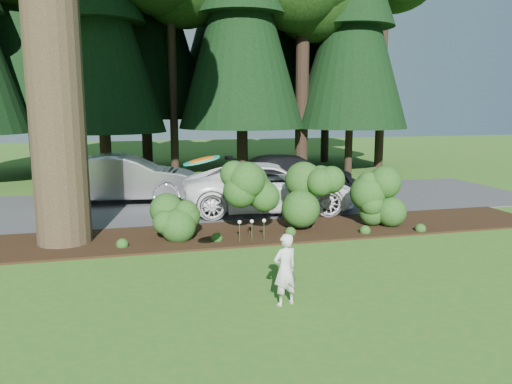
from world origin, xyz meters
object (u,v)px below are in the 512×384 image
at_px(car_dark_suv, 292,173).
at_px(frisbee, 202,160).
at_px(child, 285,269).
at_px(car_white_suv, 271,187).
at_px(car_silver_wagon, 126,179).

relative_size(car_dark_suv, frisbee, 8.57).
distance_m(child, frisbee, 2.24).
bearing_deg(child, car_white_suv, -122.51).
xyz_separation_m(car_silver_wagon, car_dark_suv, (6.03, 0.50, -0.10)).
height_order(car_dark_suv, child, car_dark_suv).
relative_size(car_dark_suv, child, 4.07).
bearing_deg(car_white_suv, child, 172.35).
relative_size(car_silver_wagon, frisbee, 8.57).
bearing_deg(frisbee, car_dark_suv, 64.38).
bearing_deg(car_silver_wagon, child, -158.44).
bearing_deg(car_dark_suv, car_white_suv, 153.60).
height_order(car_silver_wagon, car_dark_suv, car_silver_wagon).
relative_size(child, frisbee, 2.11).
bearing_deg(car_dark_suv, car_silver_wagon, 97.36).
distance_m(car_white_suv, car_dark_suv, 3.55).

